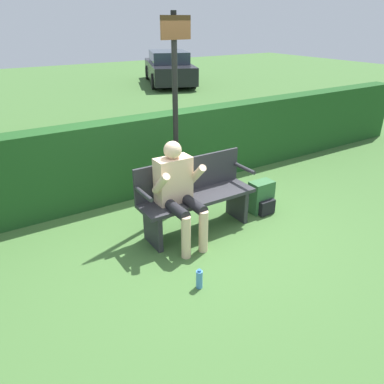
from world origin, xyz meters
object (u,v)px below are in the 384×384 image
object	(u,v)px
water_bottle	(199,279)
signpost	(176,108)
backpack	(262,198)
parked_car	(169,68)
park_bench	(195,195)
person_seated	(178,188)

from	to	relation	value
water_bottle	signpost	distance (m)	2.18
backpack	signpost	bearing A→B (deg)	148.47
backpack	parked_car	bearing A→B (deg)	67.12
park_bench	backpack	size ratio (longest dim) A/B	3.36
person_seated	backpack	bearing A→B (deg)	1.05
backpack	parked_car	xyz separation A→B (m)	(4.55, 10.78, 0.41)
person_seated	signpost	size ratio (longest dim) A/B	0.48
person_seated	signpost	distance (m)	1.08
park_bench	parked_car	xyz separation A→B (m)	(5.61, 10.68, 0.14)
park_bench	person_seated	xyz separation A→B (m)	(-0.32, -0.13, 0.22)
person_seated	signpost	world-z (taller)	signpost
backpack	water_bottle	xyz separation A→B (m)	(-1.67, -0.93, -0.11)
park_bench	water_bottle	distance (m)	1.26
backpack	parked_car	size ratio (longest dim) A/B	0.10
person_seated	signpost	bearing A→B (deg)	60.95
water_bottle	parked_car	distance (m)	13.27
water_bottle	parked_car	size ratio (longest dim) A/B	0.05
backpack	signpost	world-z (taller)	signpost
signpost	backpack	bearing A→B (deg)	-31.53
backpack	water_bottle	distance (m)	1.91
park_bench	parked_car	bearing A→B (deg)	62.30
signpost	parked_car	xyz separation A→B (m)	(5.57, 10.16, -0.86)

